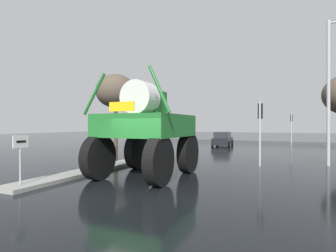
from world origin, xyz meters
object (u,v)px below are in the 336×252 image
(oversize_sprayer, at_px, (146,130))
(lane_arrow_sign, at_px, (21,151))
(bare_tree_left, at_px, (116,92))
(streetlight_near_right, at_px, (332,84))
(traffic_signal_near_right, at_px, (260,119))
(sedan_ahead, at_px, (223,139))
(traffic_signal_near_left, at_px, (135,116))
(traffic_signal_far_left, at_px, (291,122))

(oversize_sprayer, bearing_deg, lane_arrow_sign, 143.50)
(oversize_sprayer, relative_size, bare_tree_left, 0.67)
(oversize_sprayer, distance_m, streetlight_near_right, 10.71)
(lane_arrow_sign, height_order, traffic_signal_near_right, traffic_signal_near_right)
(lane_arrow_sign, distance_m, sedan_ahead, 22.55)
(traffic_signal_near_left, bearing_deg, traffic_signal_far_left, 62.75)
(sedan_ahead, xyz_separation_m, traffic_signal_near_left, (-2.94, -13.40, 2.16))
(oversize_sprayer, bearing_deg, traffic_signal_near_left, 36.07)
(sedan_ahead, height_order, bare_tree_left, bare_tree_left)
(oversize_sprayer, relative_size, sedan_ahead, 1.18)
(sedan_ahead, bearing_deg, traffic_signal_near_right, -162.91)
(traffic_signal_near_left, relative_size, streetlight_near_right, 0.49)
(oversize_sprayer, relative_size, traffic_signal_near_right, 1.40)
(sedan_ahead, bearing_deg, lane_arrow_sign, 170.87)
(oversize_sprayer, relative_size, streetlight_near_right, 0.62)
(lane_arrow_sign, distance_m, traffic_signal_far_left, 29.43)
(lane_arrow_sign, relative_size, sedan_ahead, 0.41)
(traffic_signal_near_right, bearing_deg, lane_arrow_sign, -128.54)
(sedan_ahead, distance_m, traffic_signal_near_right, 14.45)
(traffic_signal_near_right, height_order, streetlight_near_right, streetlight_near_right)
(oversize_sprayer, xyz_separation_m, streetlight_near_right, (7.92, 6.78, 2.46))
(traffic_signal_near_right, bearing_deg, sedan_ahead, 110.82)
(traffic_signal_far_left, bearing_deg, oversize_sprayer, -104.07)
(traffic_signal_near_left, relative_size, traffic_signal_near_right, 1.11)
(sedan_ahead, xyz_separation_m, traffic_signal_far_left, (6.83, 5.57, 1.92))
(sedan_ahead, relative_size, traffic_signal_near_left, 1.07)
(streetlight_near_right, bearing_deg, traffic_signal_near_left, -172.03)
(streetlight_near_right, bearing_deg, traffic_signal_near_right, -155.80)
(lane_arrow_sign, relative_size, traffic_signal_far_left, 0.48)
(lane_arrow_sign, relative_size, oversize_sprayer, 0.35)
(sedan_ahead, relative_size, bare_tree_left, 0.56)
(streetlight_near_right, xyz_separation_m, bare_tree_left, (-18.35, 5.71, 1.19))
(traffic_signal_near_left, bearing_deg, streetlight_near_right, 7.97)
(lane_arrow_sign, xyz_separation_m, traffic_signal_far_left, (8.95, 28.01, 1.29))
(traffic_signal_near_right, distance_m, traffic_signal_far_left, 19.04)
(sedan_ahead, height_order, traffic_signal_near_right, traffic_signal_near_right)
(oversize_sprayer, relative_size, traffic_signal_far_left, 1.38)
(traffic_signal_far_left, distance_m, streetlight_near_right, 17.54)
(traffic_signal_near_right, xyz_separation_m, traffic_signal_far_left, (1.74, 18.96, 0.05))
(lane_arrow_sign, relative_size, traffic_signal_near_left, 0.44)
(traffic_signal_near_right, distance_m, bare_tree_left, 16.75)
(streetlight_near_right, bearing_deg, lane_arrow_sign, -135.40)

